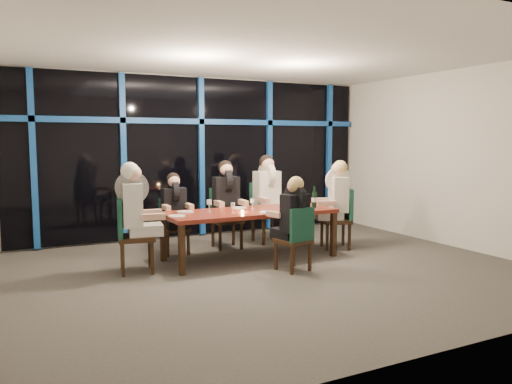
% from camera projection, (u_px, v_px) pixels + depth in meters
% --- Properties ---
extents(room, '(7.04, 7.00, 3.02)m').
position_uv_depth(room, '(276.00, 125.00, 6.76)').
color(room, '#504C46').
rests_on(room, ground).
extents(window_wall, '(6.86, 0.43, 2.94)m').
position_uv_depth(window_wall, '(201.00, 154.00, 9.42)').
color(window_wall, black).
rests_on(window_wall, ground).
extents(dining_table, '(2.60, 1.00, 0.75)m').
position_uv_depth(dining_table, '(250.00, 215.00, 7.61)').
color(dining_table, maroon).
rests_on(dining_table, ground).
extents(chair_far_left, '(0.42, 0.42, 0.89)m').
position_uv_depth(chair_far_left, '(174.00, 223.00, 8.00)').
color(chair_far_left, '#321D10').
rests_on(chair_far_left, ground).
extents(chair_far_mid, '(0.50, 0.50, 1.01)m').
position_uv_depth(chair_far_mid, '(225.00, 214.00, 8.45)').
color(chair_far_mid, '#321D10').
rests_on(chair_far_mid, ground).
extents(chair_far_right, '(0.51, 0.51, 1.06)m').
position_uv_depth(chair_far_right, '(265.00, 209.00, 8.93)').
color(chair_far_right, '#321D10').
rests_on(chair_far_right, ground).
extents(chair_end_left, '(0.56, 0.56, 1.04)m').
position_uv_depth(chair_end_left, '(129.00, 231.00, 6.81)').
color(chair_end_left, '#321D10').
rests_on(chair_end_left, ground).
extents(chair_end_right, '(0.60, 0.60, 1.01)m').
position_uv_depth(chair_end_right, '(341.00, 215.00, 8.37)').
color(chair_end_right, '#321D10').
rests_on(chair_end_right, ground).
extents(chair_near_mid, '(0.49, 0.49, 0.90)m').
position_uv_depth(chair_near_mid, '(297.00, 236.00, 6.88)').
color(chair_near_mid, '#321D10').
rests_on(chair_near_mid, ground).
extents(diner_far_left, '(0.45, 0.56, 0.86)m').
position_uv_depth(diner_far_left, '(174.00, 201.00, 7.90)').
color(diner_far_left, black).
rests_on(diner_far_left, ground).
extents(diner_far_mid, '(0.52, 0.64, 0.98)m').
position_uv_depth(diner_far_mid, '(227.00, 191.00, 8.33)').
color(diner_far_mid, black).
rests_on(diner_far_mid, ground).
extents(diner_far_right, '(0.53, 0.67, 1.03)m').
position_uv_depth(diner_far_right, '(268.00, 186.00, 8.80)').
color(diner_far_right, silver).
rests_on(diner_far_right, ground).
extents(diner_end_left, '(0.68, 0.56, 1.01)m').
position_uv_depth(diner_end_left, '(135.00, 201.00, 6.80)').
color(diner_end_left, black).
rests_on(diner_end_left, ground).
extents(diner_end_right, '(0.69, 0.62, 0.98)m').
position_uv_depth(diner_end_right, '(336.00, 191.00, 8.32)').
color(diner_end_right, silver).
rests_on(diner_end_right, ground).
extents(diner_near_mid, '(0.49, 0.60, 0.88)m').
position_uv_depth(diner_near_mid, '(293.00, 209.00, 6.90)').
color(diner_near_mid, black).
rests_on(diner_near_mid, ground).
extents(plate_far_left, '(0.24, 0.24, 0.01)m').
position_uv_depth(plate_far_left, '(185.00, 212.00, 7.40)').
color(plate_far_left, white).
rests_on(plate_far_left, dining_table).
extents(plate_far_mid, '(0.24, 0.24, 0.01)m').
position_uv_depth(plate_far_mid, '(239.00, 208.00, 7.83)').
color(plate_far_mid, white).
rests_on(plate_far_mid, dining_table).
extents(plate_far_right, '(0.24, 0.24, 0.01)m').
position_uv_depth(plate_far_right, '(285.00, 204.00, 8.34)').
color(plate_far_right, white).
rests_on(plate_far_right, dining_table).
extents(plate_end_left, '(0.24, 0.24, 0.01)m').
position_uv_depth(plate_end_left, '(177.00, 216.00, 6.98)').
color(plate_end_left, white).
rests_on(plate_end_left, dining_table).
extents(plate_end_right, '(0.24, 0.24, 0.01)m').
position_uv_depth(plate_end_right, '(303.00, 204.00, 8.28)').
color(plate_end_right, white).
rests_on(plate_end_right, dining_table).
extents(plate_near_mid, '(0.24, 0.24, 0.01)m').
position_uv_depth(plate_near_mid, '(268.00, 212.00, 7.35)').
color(plate_near_mid, white).
rests_on(plate_near_mid, dining_table).
extents(wine_bottle, '(0.08, 0.08, 0.34)m').
position_uv_depth(wine_bottle, '(314.00, 199.00, 7.92)').
color(wine_bottle, black).
rests_on(wine_bottle, dining_table).
extents(water_pitcher, '(0.11, 0.10, 0.18)m').
position_uv_depth(water_pitcher, '(302.00, 202.00, 7.84)').
color(water_pitcher, silver).
rests_on(water_pitcher, dining_table).
extents(tea_light, '(0.05, 0.05, 0.03)m').
position_uv_depth(tea_light, '(242.00, 211.00, 7.40)').
color(tea_light, '#FFA84C').
rests_on(tea_light, dining_table).
extents(wine_glass_a, '(0.06, 0.06, 0.16)m').
position_uv_depth(wine_glass_a, '(233.00, 206.00, 7.30)').
color(wine_glass_a, silver).
rests_on(wine_glass_a, dining_table).
extents(wine_glass_b, '(0.06, 0.06, 0.16)m').
position_uv_depth(wine_glass_b, '(252.00, 202.00, 7.72)').
color(wine_glass_b, silver).
rests_on(wine_glass_b, dining_table).
extents(wine_glass_c, '(0.07, 0.07, 0.17)m').
position_uv_depth(wine_glass_c, '(283.00, 201.00, 7.68)').
color(wine_glass_c, white).
rests_on(wine_glass_c, dining_table).
extents(wine_glass_d, '(0.07, 0.07, 0.19)m').
position_uv_depth(wine_glass_d, '(209.00, 203.00, 7.42)').
color(wine_glass_d, silver).
rests_on(wine_glass_d, dining_table).
extents(wine_glass_e, '(0.06, 0.06, 0.16)m').
position_uv_depth(wine_glass_e, '(298.00, 199.00, 8.09)').
color(wine_glass_e, silver).
rests_on(wine_glass_e, dining_table).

